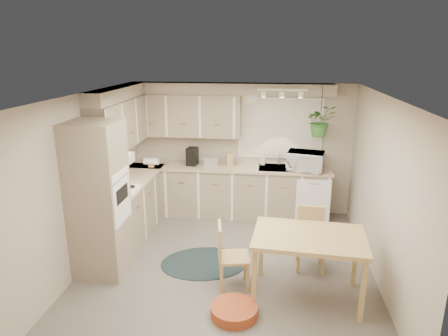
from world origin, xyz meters
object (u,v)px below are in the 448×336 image
Objects in this scene: braided_rug at (204,263)px; microwave at (305,159)px; pet_bed at (234,311)px; dining_table at (307,266)px; chair_left at (234,255)px; chair_back at (311,240)px.

microwave is (1.49, 1.71, 1.14)m from braided_rug.
braided_rug is at bearing 115.80° from pet_bed.
dining_table is 2.42× the size of pet_bed.
chair_left is at bearing -103.35° from microwave.
braided_rug is 2.29× the size of pet_bed.
braided_rug is at bearing 3.31° from chair_back.
braided_rug is (-1.49, -0.07, -0.42)m from chair_back.
braided_rug is at bearing -145.80° from chair_left.
pet_bed is at bearing -149.65° from dining_table.
chair_left is 2.52m from microwave.
microwave is (0.00, 1.64, 0.72)m from chair_back.
pet_bed is at bearing -64.20° from braided_rug.
braided_rug is 1.25m from pet_bed.
chair_back is 1.41× the size of microwave.
chair_back is at bearing 2.51° from braided_rug.
dining_table is 0.92m from chair_left.
pet_bed is at bearing 52.40° from chair_back.
chair_back is 1.79m from microwave.
microwave is at bearing 48.89° from braided_rug.
chair_left is 1.00× the size of chair_back.
dining_table is 1.58m from braided_rug.
dining_table is at bearing 82.76° from chair_back.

